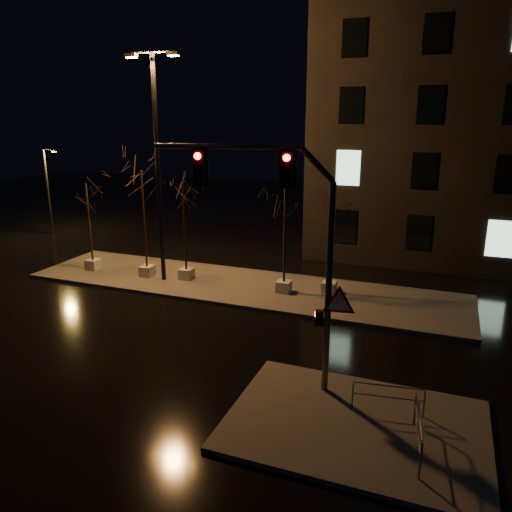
% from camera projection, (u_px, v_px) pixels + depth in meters
% --- Properties ---
extents(ground, '(90.00, 90.00, 0.00)m').
position_uv_depth(ground, '(180.00, 335.00, 19.55)').
color(ground, black).
rests_on(ground, ground).
extents(median, '(22.00, 5.00, 0.15)m').
position_uv_depth(median, '(240.00, 286.00, 24.91)').
color(median, '#4F4D47').
rests_on(median, ground).
extents(sidewalk_corner, '(7.00, 5.00, 0.15)m').
position_uv_depth(sidewalk_corner, '(355.00, 425.00, 13.79)').
color(sidewalk_corner, '#4F4D47').
rests_on(sidewalk_corner, ground).
extents(tree_0, '(1.80, 1.80, 4.83)m').
position_uv_depth(tree_0, '(87.00, 203.00, 26.39)').
color(tree_0, beige).
rests_on(tree_0, median).
extents(tree_1, '(1.80, 1.80, 5.66)m').
position_uv_depth(tree_1, '(142.00, 195.00, 25.04)').
color(tree_1, beige).
rests_on(tree_1, median).
extents(tree_2, '(1.80, 1.80, 5.11)m').
position_uv_depth(tree_2, '(184.00, 205.00, 24.70)').
color(tree_2, beige).
rests_on(tree_2, median).
extents(tree_3, '(1.80, 1.80, 5.61)m').
position_uv_depth(tree_3, '(285.00, 204.00, 22.71)').
color(tree_3, beige).
rests_on(tree_3, median).
extents(tree_4, '(1.80, 1.80, 5.40)m').
position_uv_depth(tree_4, '(333.00, 208.00, 22.62)').
color(tree_4, beige).
rests_on(tree_4, median).
extents(traffic_signal_mast, '(6.01, 0.94, 7.40)m').
position_uv_depth(traffic_signal_mast, '(289.00, 235.00, 14.37)').
color(traffic_signal_mast, '#505257').
rests_on(traffic_signal_mast, sidewalk_corner).
extents(streetlight_main, '(2.74, 0.42, 10.99)m').
position_uv_depth(streetlight_main, '(157.00, 154.00, 23.96)').
color(streetlight_main, black).
rests_on(streetlight_main, median).
extents(streetlight_far, '(1.19, 0.22, 6.05)m').
position_uv_depth(streetlight_far, '(49.00, 188.00, 35.18)').
color(streetlight_far, black).
rests_on(streetlight_far, ground).
extents(guard_rail_a, '(1.99, 0.32, 0.87)m').
position_uv_depth(guard_rail_a, '(388.00, 395.00, 14.09)').
color(guard_rail_a, '#505257').
rests_on(guard_rail_a, sidewalk_corner).
extents(guard_rail_b, '(0.32, 2.23, 1.07)m').
position_uv_depth(guard_rail_b, '(418.00, 426.00, 12.49)').
color(guard_rail_b, '#505257').
rests_on(guard_rail_b, sidewalk_corner).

